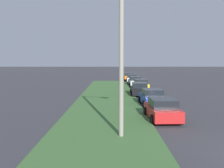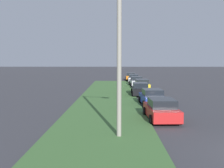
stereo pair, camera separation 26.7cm
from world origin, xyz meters
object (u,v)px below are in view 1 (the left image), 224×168
at_px(parked_car_silver, 135,81).
at_px(parked_car_yellow, 141,85).
at_px(parked_car_white, 132,78).
at_px(streetlight, 128,53).
at_px(parked_car_red, 162,110).
at_px(parked_car_black, 139,89).
at_px(parked_car_blue, 152,97).
at_px(parked_car_orange, 129,77).

bearing_deg(parked_car_silver, parked_car_yellow, -179.47).
bearing_deg(parked_car_white, parked_car_silver, -177.92).
xyz_separation_m(parked_car_white, streetlight, (-35.19, 2.70, 3.67)).
distance_m(parked_car_red, streetlight, 6.26).
bearing_deg(parked_car_white, parked_car_black, -179.43).
distance_m(parked_car_blue, parked_car_white, 24.83).
bearing_deg(parked_car_blue, streetlight, 162.76).
xyz_separation_m(parked_car_yellow, parked_car_orange, (18.03, 0.48, 0.00)).
height_order(parked_car_blue, parked_car_black, same).
bearing_deg(parked_car_black, parked_car_blue, -174.51).
relative_size(parked_car_blue, streetlight, 0.58).
relative_size(parked_car_blue, parked_car_yellow, 1.01).
bearing_deg(parked_car_silver, parked_car_white, -1.92).
distance_m(parked_car_orange, streetlight, 40.99).
relative_size(parked_car_blue, parked_car_white, 1.00).
xyz_separation_m(parked_car_blue, parked_car_white, (24.83, 0.03, 0.00)).
bearing_deg(parked_car_white, parked_car_red, -178.39).
xyz_separation_m(parked_car_blue, streetlight, (-10.36, 2.73, 3.67)).
distance_m(parked_car_white, parked_car_orange, 5.56).
relative_size(parked_car_red, parked_car_black, 1.00).
xyz_separation_m(parked_car_red, parked_car_yellow, (18.34, -0.44, 0.00)).
xyz_separation_m(parked_car_silver, parked_car_orange, (12.10, 0.21, 0.00)).
relative_size(parked_car_red, parked_car_yellow, 1.01).
distance_m(parked_car_yellow, parked_car_orange, 18.03).
distance_m(parked_car_black, streetlight, 17.68).
height_order(parked_car_red, parked_car_yellow, same).
distance_m(parked_car_black, parked_car_white, 18.05).
height_order(parked_car_white, streetlight, streetlight).
distance_m(parked_car_black, parked_car_orange, 23.61).
bearing_deg(parked_car_blue, parked_car_silver, -2.45).
bearing_deg(parked_car_yellow, streetlight, 171.56).
xyz_separation_m(parked_car_blue, parked_car_orange, (30.39, 0.21, 0.00)).
bearing_deg(parked_car_orange, parked_car_red, -177.71).
bearing_deg(parked_car_black, parked_car_white, 0.43).
bearing_deg(parked_car_silver, parked_car_blue, 177.91).
bearing_deg(parked_car_red, parked_car_blue, -3.94).
height_order(parked_car_black, parked_car_white, same).
relative_size(parked_car_black, parked_car_yellow, 1.01).
distance_m(parked_car_red, parked_car_white, 30.81).
distance_m(parked_car_yellow, parked_car_white, 12.47).
bearing_deg(streetlight, parked_car_red, -30.29).
height_order(parked_car_black, parked_car_silver, same).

